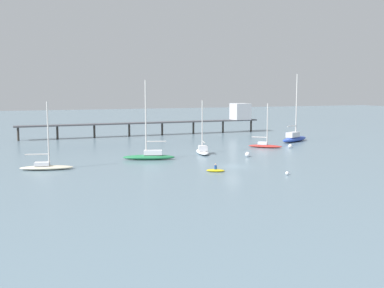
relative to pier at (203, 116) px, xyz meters
The scene contains 11 objects.
ground_plane 52.27m from the pier, 107.46° to the right, with size 400.00×400.00×0.00m, color slate.
pier is the anchor object (origin of this frame).
sailboat_red 32.01m from the pier, 89.52° to the right, with size 6.18×5.44×8.85m.
sailboat_cream 60.03m from the pier, 134.97° to the right, with size 7.92×3.75×9.92m.
sailboat_blue 27.69m from the pier, 64.78° to the right, with size 9.85×6.83×14.93m.
sailboat_white 38.39m from the pier, 112.58° to the right, with size 3.73×7.35×9.66m.
sailboat_green 46.45m from the pier, 123.55° to the right, with size 8.87×4.56×13.17m.
dinghy_yellow 56.58m from the pier, 110.64° to the right, with size 2.90×2.29×1.14m.
mooring_buoy_mid 42.84m from the pier, 102.03° to the right, with size 0.88×0.88×0.88m, color silver.
mooring_buoy_inner 60.03m from the pier, 101.33° to the right, with size 0.52×0.52×0.52m, color silver.
mooring_buoy_near 34.57m from the pier, 82.05° to the right, with size 0.77×0.77×0.77m, color silver.
Camera 1 is at (-30.87, -62.77, 11.83)m, focal length 43.44 mm.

